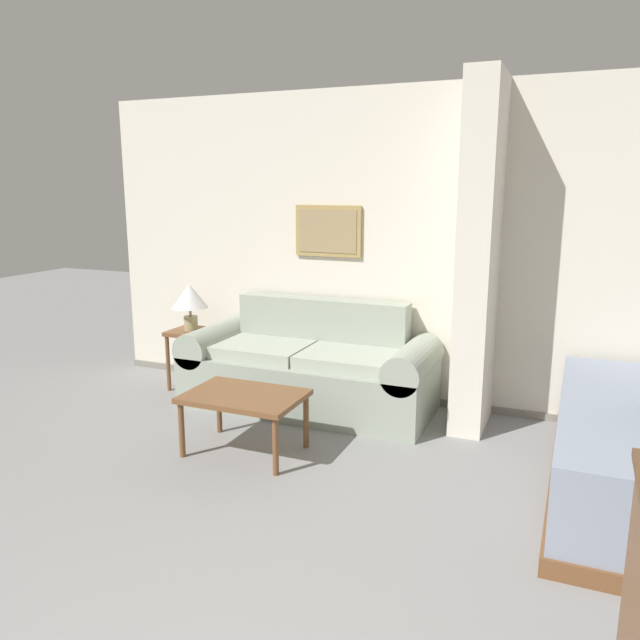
# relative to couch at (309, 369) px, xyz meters

# --- Properties ---
(wall_back) EXTENTS (6.82, 0.16, 2.60)m
(wall_back) POSITION_rel_couch_xyz_m (1.25, 0.48, 0.97)
(wall_back) COLOR silver
(wall_back) RESTS_ON ground_plane
(wall_partition_pillar) EXTENTS (0.24, 0.63, 2.60)m
(wall_partition_pillar) POSITION_rel_couch_xyz_m (1.32, 0.11, 0.98)
(wall_partition_pillar) COLOR silver
(wall_partition_pillar) RESTS_ON ground_plane
(couch) EXTENTS (2.08, 0.84, 0.87)m
(couch) POSITION_rel_couch_xyz_m (0.00, 0.00, 0.00)
(couch) COLOR #99A393
(couch) RESTS_ON ground_plane
(coffee_table) EXTENTS (0.79, 0.56, 0.42)m
(coffee_table) POSITION_rel_couch_xyz_m (-0.04, -1.02, 0.05)
(coffee_table) COLOR brown
(coffee_table) RESTS_ON ground_plane
(side_table) EXTENTS (0.37, 0.37, 0.54)m
(side_table) POSITION_rel_couch_xyz_m (-1.18, 0.04, 0.11)
(side_table) COLOR brown
(side_table) RESTS_ON ground_plane
(table_lamp) EXTENTS (0.32, 0.32, 0.42)m
(table_lamp) POSITION_rel_couch_xyz_m (-1.18, 0.04, 0.51)
(table_lamp) COLOR tan
(table_lamp) RESTS_ON side_table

